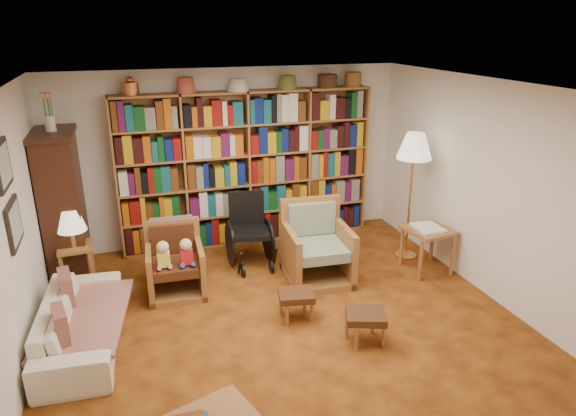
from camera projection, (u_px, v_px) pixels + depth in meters
name	position (u px, v px, depth m)	size (l,w,h in m)	color
floor	(284.00, 322.00, 5.58)	(5.00, 5.00, 0.00)	#A05718
ceiling	(283.00, 88.00, 4.73)	(5.00, 5.00, 0.00)	silver
wall_back	(231.00, 157.00, 7.39)	(5.00, 5.00, 0.00)	white
wall_front	(416.00, 362.00, 2.92)	(5.00, 5.00, 0.00)	white
wall_left	(8.00, 247.00, 4.42)	(5.00, 5.00, 0.00)	white
wall_right	(491.00, 191.00, 5.88)	(5.00, 5.00, 0.00)	white
bookshelf	(248.00, 164.00, 7.32)	(3.60, 0.30, 2.42)	#A26632
curio_cabinet	(63.00, 203.00, 6.38)	(0.50, 0.95, 2.40)	#3E1F10
framed_pictures	(9.00, 195.00, 4.57)	(0.03, 0.52, 0.97)	black
sofa	(81.00, 322.00, 5.12)	(0.69, 1.76, 0.51)	#ECE3C8
sofa_throw	(86.00, 317.00, 5.12)	(0.77, 1.44, 0.04)	#C5AE8F
cushion_left	(67.00, 291.00, 5.33)	(0.12, 0.37, 0.37)	maroon
cushion_right	(61.00, 326.00, 4.70)	(0.11, 0.34, 0.34)	maroon
side_table_lamp	(76.00, 256.00, 6.25)	(0.42, 0.42, 0.53)	#A26632
table_lamp	(71.00, 222.00, 6.10)	(0.34, 0.34, 0.46)	#CB8F41
armchair_leather	(175.00, 263.00, 6.16)	(0.70, 0.74, 0.85)	#A26632
armchair_sage	(315.00, 249.00, 6.49)	(0.84, 0.87, 0.98)	#A26632
wheelchair	(249.00, 232.00, 6.83)	(0.56, 0.78, 0.97)	black
floor_lamp	(414.00, 151.00, 6.64)	(0.46, 0.46, 1.74)	#CB8F41
side_table_papers	(428.00, 235.00, 6.60)	(0.61, 0.61, 0.62)	#A26632
footstool_a	(296.00, 297.00, 5.58)	(0.43, 0.39, 0.32)	#542816
footstool_b	(366.00, 318.00, 5.16)	(0.48, 0.45, 0.33)	#542816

